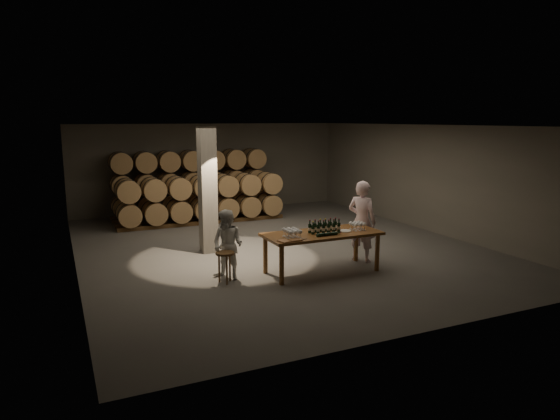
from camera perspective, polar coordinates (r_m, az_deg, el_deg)
name	(u,v)px	position (r m, az deg, el deg)	size (l,w,h in m)	color
room	(208,190)	(12.70, -8.27, 2.25)	(12.00, 12.00, 12.00)	#575451
tasting_table	(322,237)	(11.07, 4.83, -3.11)	(2.60, 1.10, 0.90)	brown
barrel_stack_back	(191,182)	(17.75, -10.15, 3.18)	(5.48, 0.95, 2.31)	brown
barrel_stack_front	(202,198)	(16.46, -8.90, 1.36)	(5.48, 0.95, 1.57)	brown
bottle_cluster	(324,228)	(11.05, 5.10, -2.02)	(0.72, 0.22, 0.30)	black
lying_bottles	(327,234)	(10.75, 5.43, -2.76)	(0.59, 0.07, 0.07)	black
glass_cluster_left	(292,231)	(10.54, 1.38, -2.42)	(0.31, 0.42, 0.19)	silver
glass_cluster_right	(357,224)	(11.41, 8.85, -1.59)	(0.31, 0.31, 0.18)	silver
plate	(345,231)	(11.24, 7.44, -2.37)	(0.28, 0.28, 0.02)	white
notebook_near	(295,240)	(10.29, 1.75, -3.44)	(0.25, 0.20, 0.03)	#935F35
notebook_corner	(284,241)	(10.20, 0.51, -3.57)	(0.20, 0.25, 0.02)	#935F35
pen	(304,239)	(10.41, 2.81, -3.35)	(0.01, 0.01, 0.14)	black
stool	(225,258)	(10.44, -6.30, -5.44)	(0.39, 0.39, 0.66)	brown
person_man	(362,221)	(12.02, 9.34, -1.27)	(0.71, 0.47, 1.94)	white
person_woman	(228,245)	(10.61, -5.98, -3.98)	(0.73, 0.57, 1.50)	silver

